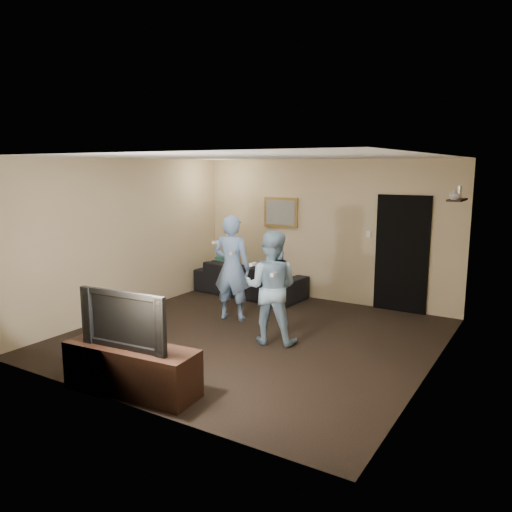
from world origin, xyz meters
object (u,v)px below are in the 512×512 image
Objects in this scene: tv_console at (132,370)px; wii_player_left at (232,268)px; sofa at (250,279)px; wii_player_right at (271,287)px; television at (129,318)px.

tv_console is 0.91× the size of wii_player_left.
sofa is 1.36× the size of wii_player_right.
wii_player_right is at bearing 71.30° from television.
television is 0.70× the size of wii_player_right.
television reaches higher than sofa.
wii_player_left reaches higher than wii_player_right.
wii_player_right is at bearing 132.30° from sofa.
wii_player_left is 1.07× the size of wii_player_right.
tv_console is at bearing 108.72° from sofa.
television is 2.88m from wii_player_left.
tv_console is 1.40× the size of television.
wii_player_right reaches higher than tv_console.
sofa is 1.27× the size of wii_player_left.
wii_player_left is (-0.57, 2.82, 0.01)m from television.
television is at bearing 108.72° from sofa.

